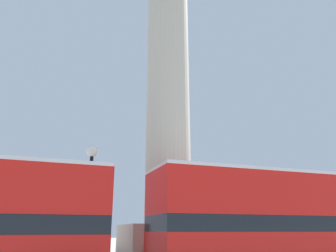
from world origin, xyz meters
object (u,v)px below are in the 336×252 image
monument_column (168,103)px  bus_b (289,225)px  equestrian_statue (290,243)px  street_lamp (89,200)px

monument_column → bus_b: monument_column is taller
bus_b → equestrian_statue: bearing=51.2°
monument_column → bus_b: size_ratio=2.10×
equestrian_statue → monument_column: bearing=-175.5°
bus_b → street_lamp: (-7.63, 1.72, 0.92)m
bus_b → equestrian_statue: equestrian_statue is taller
bus_b → equestrian_statue: 9.42m
bus_b → monument_column: bearing=136.7°
equestrian_statue → street_lamp: (-13.23, -5.79, 1.87)m
bus_b → street_lamp: street_lamp is taller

